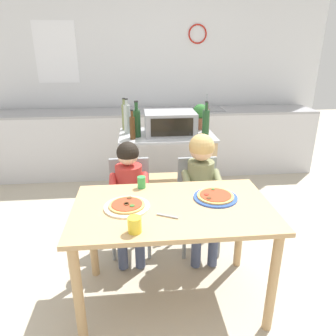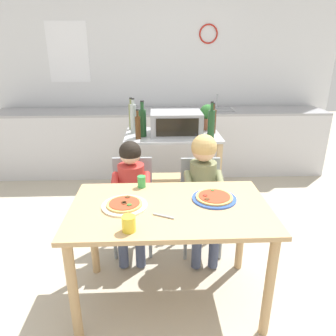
{
  "view_description": "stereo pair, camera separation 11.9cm",
  "coord_description": "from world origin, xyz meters",
  "px_view_note": "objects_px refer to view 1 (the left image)",
  "views": [
    {
      "loc": [
        -0.21,
        -1.8,
        1.72
      ],
      "look_at": [
        0.0,
        0.3,
        0.91
      ],
      "focal_mm": 33.6,
      "sensor_mm": 36.0,
      "label": 1
    },
    {
      "loc": [
        -0.09,
        -1.8,
        1.72
      ],
      "look_at": [
        0.0,
        0.3,
        0.91
      ],
      "focal_mm": 33.6,
      "sensor_mm": 36.0,
      "label": 2
    }
  ],
  "objects_px": {
    "potted_herb_plant": "(200,116)",
    "dining_chair_left": "(130,199)",
    "drinking_cup_green": "(141,182)",
    "pizza_plate_cream": "(127,206)",
    "bottle_clear_vinegar": "(207,120)",
    "bottle_dark_olive_oil": "(127,119)",
    "serving_spoon": "(167,216)",
    "kitchen_island_cart": "(167,160)",
    "toaster_oven": "(170,123)",
    "dining_table": "(173,221)",
    "drinking_cup_yellow": "(135,225)",
    "bottle_squat_spirits": "(124,116)",
    "dining_chair_right": "(198,197)",
    "bottle_tall_green_wine": "(137,122)",
    "child_in_olive_shirt": "(202,180)",
    "bottle_slim_sauce": "(206,124)",
    "bottle_brown_beer": "(132,127)",
    "pizza_plate_blue_rimmed": "(215,197)",
    "child_in_red_shirt": "(129,188)"
  },
  "relations": [
    {
      "from": "potted_herb_plant",
      "to": "dining_chair_left",
      "type": "relative_size",
      "value": 0.34
    },
    {
      "from": "dining_chair_left",
      "to": "drinking_cup_green",
      "type": "bearing_deg",
      "value": -75.23
    },
    {
      "from": "pizza_plate_cream",
      "to": "bottle_clear_vinegar",
      "type": "bearing_deg",
      "value": 59.94
    },
    {
      "from": "bottle_dark_olive_oil",
      "to": "serving_spoon",
      "type": "bearing_deg",
      "value": -80.56
    },
    {
      "from": "kitchen_island_cart",
      "to": "toaster_oven",
      "type": "xyz_separation_m",
      "value": [
        0.04,
        -0.01,
        0.4
      ]
    },
    {
      "from": "dining_table",
      "to": "drinking_cup_yellow",
      "type": "relative_size",
      "value": 14.08
    },
    {
      "from": "bottle_squat_spirits",
      "to": "dining_chair_right",
      "type": "distance_m",
      "value": 1.28
    },
    {
      "from": "drinking_cup_yellow",
      "to": "serving_spoon",
      "type": "xyz_separation_m",
      "value": [
        0.2,
        0.15,
        -0.04
      ]
    },
    {
      "from": "bottle_squat_spirits",
      "to": "dining_chair_left",
      "type": "distance_m",
      "value": 1.08
    },
    {
      "from": "bottle_tall_green_wine",
      "to": "serving_spoon",
      "type": "xyz_separation_m",
      "value": [
        0.17,
        -1.45,
        -0.25
      ]
    },
    {
      "from": "kitchen_island_cart",
      "to": "toaster_oven",
      "type": "distance_m",
      "value": 0.41
    },
    {
      "from": "bottle_tall_green_wine",
      "to": "child_in_olive_shirt",
      "type": "bearing_deg",
      "value": -56.47
    },
    {
      "from": "bottle_clear_vinegar",
      "to": "dining_chair_right",
      "type": "bearing_deg",
      "value": -105.94
    },
    {
      "from": "bottle_slim_sauce",
      "to": "drinking_cup_green",
      "type": "xyz_separation_m",
      "value": [
        -0.65,
        -0.85,
        -0.22
      ]
    },
    {
      "from": "child_in_olive_shirt",
      "to": "serving_spoon",
      "type": "relative_size",
      "value": 7.52
    },
    {
      "from": "bottle_brown_beer",
      "to": "pizza_plate_blue_rimmed",
      "type": "xyz_separation_m",
      "value": [
        0.56,
        -1.15,
        -0.22
      ]
    },
    {
      "from": "drinking_cup_yellow",
      "to": "drinking_cup_green",
      "type": "distance_m",
      "value": 0.59
    },
    {
      "from": "dining_chair_left",
      "to": "pizza_plate_cream",
      "type": "height_order",
      "value": "dining_chair_left"
    },
    {
      "from": "bottle_clear_vinegar",
      "to": "dining_table",
      "type": "height_order",
      "value": "bottle_clear_vinegar"
    },
    {
      "from": "child_in_red_shirt",
      "to": "drinking_cup_yellow",
      "type": "distance_m",
      "value": 0.86
    },
    {
      "from": "bottle_squat_spirits",
      "to": "bottle_dark_olive_oil",
      "type": "height_order",
      "value": "bottle_dark_olive_oil"
    },
    {
      "from": "drinking_cup_green",
      "to": "bottle_squat_spirits",
      "type": "bearing_deg",
      "value": 96.57
    },
    {
      "from": "bottle_slim_sauce",
      "to": "bottle_brown_beer",
      "type": "distance_m",
      "value": 0.72
    },
    {
      "from": "potted_herb_plant",
      "to": "bottle_tall_green_wine",
      "type": "bearing_deg",
      "value": -158.02
    },
    {
      "from": "drinking_cup_green",
      "to": "dining_table",
      "type": "bearing_deg",
      "value": -57.85
    },
    {
      "from": "bottle_dark_olive_oil",
      "to": "pizza_plate_blue_rimmed",
      "type": "bearing_deg",
      "value": -65.98
    },
    {
      "from": "child_in_olive_shirt",
      "to": "pizza_plate_cream",
      "type": "height_order",
      "value": "child_in_olive_shirt"
    },
    {
      "from": "serving_spoon",
      "to": "bottle_tall_green_wine",
      "type": "bearing_deg",
      "value": 96.53
    },
    {
      "from": "toaster_oven",
      "to": "pizza_plate_blue_rimmed",
      "type": "xyz_separation_m",
      "value": [
        0.17,
        -1.3,
        -0.21
      ]
    },
    {
      "from": "bottle_squat_spirits",
      "to": "drinking_cup_yellow",
      "type": "relative_size",
      "value": 3.78
    },
    {
      "from": "pizza_plate_cream",
      "to": "serving_spoon",
      "type": "xyz_separation_m",
      "value": [
        0.25,
        -0.14,
        -0.01
      ]
    },
    {
      "from": "kitchen_island_cart",
      "to": "drinking_cup_yellow",
      "type": "distance_m",
      "value": 1.73
    },
    {
      "from": "child_in_red_shirt",
      "to": "bottle_slim_sauce",
      "type": "bearing_deg",
      "value": 38.53
    },
    {
      "from": "bottle_dark_olive_oil",
      "to": "child_in_olive_shirt",
      "type": "relative_size",
      "value": 0.35
    },
    {
      "from": "bottle_squat_spirits",
      "to": "drinking_cup_green",
      "type": "distance_m",
      "value": 1.34
    },
    {
      "from": "bottle_squat_spirits",
      "to": "child_in_olive_shirt",
      "type": "height_order",
      "value": "bottle_squat_spirits"
    },
    {
      "from": "serving_spoon",
      "to": "pizza_plate_cream",
      "type": "bearing_deg",
      "value": 149.76
    },
    {
      "from": "bottle_dark_olive_oil",
      "to": "drinking_cup_yellow",
      "type": "distance_m",
      "value": 1.76
    },
    {
      "from": "bottle_slim_sauce",
      "to": "pizza_plate_blue_rimmed",
      "type": "bearing_deg",
      "value": -98.08
    },
    {
      "from": "bottle_squat_spirits",
      "to": "bottle_brown_beer",
      "type": "bearing_deg",
      "value": -77.33
    },
    {
      "from": "toaster_oven",
      "to": "drinking_cup_green",
      "type": "xyz_separation_m",
      "value": [
        -0.32,
        -1.08,
        -0.18
      ]
    },
    {
      "from": "bottle_slim_sauce",
      "to": "drinking_cup_green",
      "type": "bearing_deg",
      "value": -127.29
    },
    {
      "from": "child_in_olive_shirt",
      "to": "pizza_plate_cream",
      "type": "xyz_separation_m",
      "value": [
        -0.6,
        -0.53,
        0.07
      ]
    },
    {
      "from": "bottle_squat_spirits",
      "to": "pizza_plate_cream",
      "type": "relative_size",
      "value": 1.18
    },
    {
      "from": "drinking_cup_green",
      "to": "bottle_slim_sauce",
      "type": "bearing_deg",
      "value": 52.71
    },
    {
      "from": "bottle_dark_olive_oil",
      "to": "bottle_brown_beer",
      "type": "bearing_deg",
      "value": -76.64
    },
    {
      "from": "dining_chair_left",
      "to": "child_in_red_shirt",
      "type": "height_order",
      "value": "child_in_red_shirt"
    },
    {
      "from": "bottle_tall_green_wine",
      "to": "dining_table",
      "type": "xyz_separation_m",
      "value": [
        0.21,
        -1.32,
        -0.37
      ]
    },
    {
      "from": "dining_chair_left",
      "to": "dining_chair_right",
      "type": "relative_size",
      "value": 1.0
    },
    {
      "from": "toaster_oven",
      "to": "dining_chair_right",
      "type": "distance_m",
      "value": 0.91
    }
  ]
}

